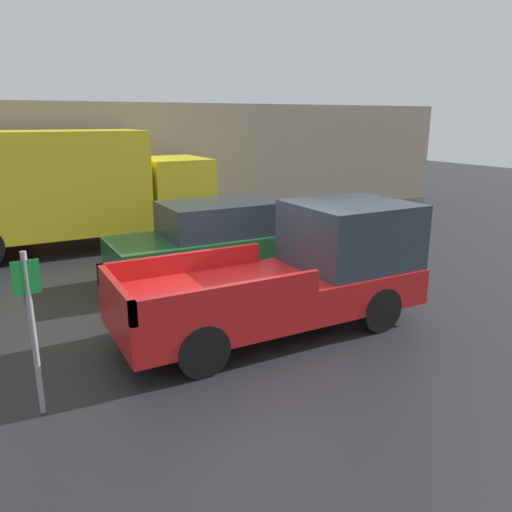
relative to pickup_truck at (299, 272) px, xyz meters
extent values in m
plane|color=#232326|center=(-0.92, 0.27, -0.96)|extent=(60.00, 60.00, 0.00)
cube|color=gray|center=(-0.92, 9.60, 1.03)|extent=(28.00, 0.15, 3.98)
cube|color=red|center=(-0.55, 0.00, -0.31)|extent=(5.19, 1.97, 0.61)
cube|color=#28333D|center=(1.06, 0.00, 0.55)|extent=(1.97, 1.85, 1.11)
cube|color=red|center=(-1.72, 0.93, 0.16)|extent=(2.86, 0.10, 0.33)
cube|color=red|center=(-1.72, -0.93, 0.16)|extent=(2.86, 0.10, 0.33)
cube|color=red|center=(-3.10, 0.00, 0.16)|extent=(0.10, 1.97, 0.33)
cylinder|color=black|center=(1.06, 0.87, -0.57)|extent=(0.78, 0.26, 0.78)
cylinder|color=black|center=(1.06, -0.87, -0.57)|extent=(0.78, 0.26, 0.78)
cylinder|color=black|center=(-2.16, 0.87, -0.57)|extent=(0.78, 0.26, 0.78)
cylinder|color=black|center=(-2.16, -0.87, -0.57)|extent=(0.78, 0.26, 0.78)
cube|color=#1E592D|center=(-0.17, 3.12, -0.31)|extent=(4.63, 1.89, 0.72)
cube|color=#28333D|center=(-0.03, 3.12, 0.41)|extent=(2.54, 1.67, 0.71)
cylinder|color=black|center=(1.27, 3.97, -0.62)|extent=(0.70, 0.22, 0.70)
cylinder|color=black|center=(1.27, 2.27, -0.62)|extent=(0.70, 0.22, 0.70)
cylinder|color=black|center=(-1.60, 3.97, -0.62)|extent=(0.70, 0.22, 0.70)
cylinder|color=black|center=(-1.60, 2.27, -0.62)|extent=(0.70, 0.22, 0.70)
cube|color=gold|center=(0.43, 7.41, 0.48)|extent=(1.74, 2.28, 1.85)
cube|color=gold|center=(-3.60, 7.41, 0.88)|extent=(6.01, 2.40, 2.66)
cylinder|color=black|center=(0.12, 8.47, -0.42)|extent=(1.08, 0.30, 1.08)
cylinder|color=black|center=(0.12, 6.34, -0.42)|extent=(1.08, 0.30, 1.08)
cylinder|color=gray|center=(-4.24, -0.79, 0.06)|extent=(0.07, 0.07, 2.05)
cube|color=#198C33|center=(-4.24, -0.81, 0.78)|extent=(0.30, 0.02, 0.40)
cube|color=red|center=(-3.76, 9.27, -0.41)|extent=(0.45, 0.40, 1.11)
camera|label=1|loc=(-4.52, -6.78, 2.52)|focal=35.00mm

